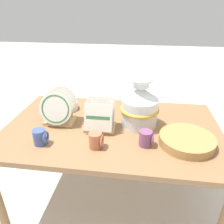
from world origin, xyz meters
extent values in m
plane|color=beige|center=(0.00, 0.00, 0.00)|extent=(14.00, 14.00, 0.00)
cube|color=olive|center=(0.00, 0.00, 0.64)|extent=(1.46, 0.90, 0.03)
cylinder|color=olive|center=(-0.68, 0.40, 0.31)|extent=(0.06, 0.06, 0.63)
cylinder|color=olive|center=(0.68, 0.40, 0.31)|extent=(0.06, 0.06, 0.63)
cylinder|color=silver|center=(0.18, 0.05, 0.76)|extent=(0.24, 0.24, 0.19)
cone|color=silver|center=(0.18, 0.05, 0.90)|extent=(0.24, 0.24, 0.08)
cylinder|color=silver|center=(0.18, 0.05, 0.96)|extent=(0.10, 0.10, 0.05)
torus|color=silver|center=(0.18, 0.05, 0.99)|extent=(0.15, 0.15, 0.02)
torus|color=gold|center=(0.18, 0.05, 0.78)|extent=(0.26, 0.26, 0.02)
cube|color=tan|center=(-0.37, 0.01, 0.67)|extent=(0.20, 0.14, 0.02)
cylinder|color=tan|center=(-0.44, 0.06, 0.73)|extent=(0.01, 0.01, 0.08)
cylinder|color=tan|center=(-0.30, 0.06, 0.73)|extent=(0.01, 0.01, 0.08)
cylinder|color=silver|center=(-0.37, -0.05, 0.79)|extent=(0.22, 0.07, 0.21)
torus|color=#38703D|center=(-0.37, -0.05, 0.79)|extent=(0.19, 0.06, 0.19)
cylinder|color=silver|center=(-0.37, -0.01, 0.79)|extent=(0.22, 0.07, 0.21)
cylinder|color=silver|center=(-0.37, 0.03, 0.79)|extent=(0.22, 0.07, 0.21)
cylinder|color=silver|center=(-0.37, 0.07, 0.79)|extent=(0.22, 0.07, 0.21)
cube|color=tan|center=(-0.07, -0.04, 0.67)|extent=(0.20, 0.14, 0.02)
cylinder|color=tan|center=(-0.15, 0.01, 0.73)|extent=(0.01, 0.01, 0.08)
cylinder|color=tan|center=(0.00, 0.01, 0.73)|extent=(0.01, 0.01, 0.08)
cube|color=silver|center=(-0.07, -0.10, 0.77)|extent=(0.18, 0.06, 0.17)
cube|color=silver|center=(-0.07, -0.07, 0.77)|extent=(0.18, 0.06, 0.17)
cube|color=silver|center=(-0.07, -0.04, 0.77)|extent=(0.18, 0.06, 0.17)
cube|color=silver|center=(-0.07, -0.01, 0.77)|extent=(0.18, 0.06, 0.17)
cube|color=silver|center=(-0.07, 0.02, 0.77)|extent=(0.18, 0.06, 0.17)
cube|color=#38703D|center=(-0.07, -0.10, 0.77)|extent=(0.15, 0.01, 0.02)
cylinder|color=#AD7F47|center=(0.47, -0.15, 0.67)|extent=(0.33, 0.33, 0.01)
cylinder|color=#AD7F47|center=(0.47, -0.15, 0.67)|extent=(0.33, 0.33, 0.01)
cylinder|color=#AD7F47|center=(0.47, -0.15, 0.68)|extent=(0.33, 0.33, 0.01)
cylinder|color=#AD7F47|center=(0.47, -0.15, 0.69)|extent=(0.33, 0.33, 0.01)
cylinder|color=#AD7F47|center=(0.47, -0.15, 0.70)|extent=(0.33, 0.33, 0.01)
cylinder|color=#AD7F47|center=(0.47, -0.15, 0.71)|extent=(0.33, 0.33, 0.01)
cylinder|color=#B76647|center=(-0.06, -0.25, 0.71)|extent=(0.08, 0.08, 0.10)
torus|color=#B76647|center=(-0.02, -0.25, 0.71)|extent=(0.01, 0.07, 0.07)
cylinder|color=#7A4770|center=(0.22, -0.19, 0.71)|extent=(0.08, 0.08, 0.10)
torus|color=#7A4770|center=(0.26, -0.19, 0.71)|extent=(0.01, 0.07, 0.07)
cylinder|color=#42569E|center=(-0.40, -0.26, 0.71)|extent=(0.08, 0.08, 0.10)
torus|color=#42569E|center=(-0.36, -0.26, 0.71)|extent=(0.01, 0.07, 0.07)
cylinder|color=silver|center=(-0.39, 0.22, 0.69)|extent=(0.16, 0.16, 0.06)
sphere|color=gold|center=(-0.41, 0.22, 0.73)|extent=(0.05, 0.05, 0.05)
sphere|color=gold|center=(-0.36, 0.23, 0.73)|extent=(0.05, 0.05, 0.05)
sphere|color=gold|center=(-0.38, 0.20, 0.73)|extent=(0.05, 0.05, 0.05)
camera|label=1|loc=(0.18, -1.27, 1.42)|focal=35.00mm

